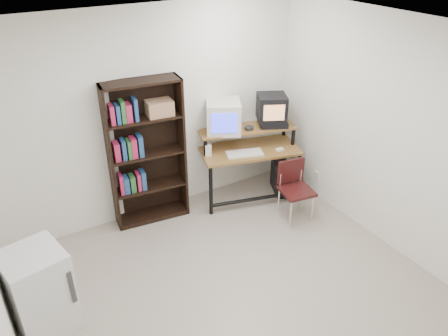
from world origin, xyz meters
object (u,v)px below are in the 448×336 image
crt_tv (272,108)px  mini_fridge (40,292)px  bookshelf (146,151)px  school_chair (294,185)px  computer_desk (249,151)px  crt_monitor (223,117)px  pc_tower (281,178)px

crt_tv → mini_fridge: crt_tv is taller
bookshelf → school_chair: bearing=-24.6°
computer_desk → crt_monitor: (-0.28, 0.19, 0.48)m
bookshelf → mini_fridge: bookshelf is taller
pc_tower → mini_fridge: bearing=-143.5°
computer_desk → school_chair: (0.22, -0.71, -0.23)m
school_chair → mini_fridge: mini_fridge is taller
mini_fridge → crt_tv: bearing=5.1°
computer_desk → school_chair: computer_desk is taller
crt_monitor → crt_tv: (0.64, -0.17, 0.05)m
crt_tv → mini_fridge: (-3.25, -0.96, -0.79)m
school_chair → crt_monitor: bearing=128.0°
computer_desk → school_chair: size_ratio=1.83×
crt_monitor → bookshelf: (-1.07, 0.04, -0.24)m
school_chair → mini_fridge: size_ratio=0.90×
crt_tv → school_chair: 1.06m
school_chair → bookshelf: bookshelf is taller
mini_fridge → computer_desk: bearing=6.6°
crt_monitor → pc_tower: (0.75, -0.34, -0.96)m
pc_tower → mini_fridge: 3.45m
computer_desk → crt_monitor: crt_monitor is taller
bookshelf → crt_tv: bearing=-0.4°
crt_tv → pc_tower: bearing=-33.1°
crt_tv → mini_fridge: 3.48m
school_chair → mini_fridge: (-3.11, -0.22, -0.04)m
computer_desk → mini_fridge: size_ratio=1.64×
crt_monitor → school_chair: crt_monitor is taller
computer_desk → bookshelf: bearing=-174.7°
computer_desk → bookshelf: bookshelf is taller
crt_monitor → pc_tower: size_ratio=1.29×
mini_fridge → pc_tower: bearing=1.8°
pc_tower → bookshelf: bookshelf is taller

